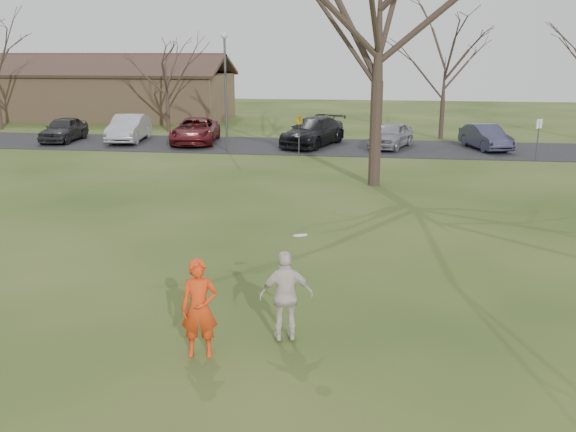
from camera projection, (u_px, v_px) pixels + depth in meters
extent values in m
plane|color=#1E380F|center=(258.00, 347.00, 11.73)|extent=(120.00, 120.00, 0.00)
cube|color=black|center=(340.00, 147.00, 35.64)|extent=(62.00, 6.50, 0.04)
imported|color=red|center=(199.00, 308.00, 11.21)|extent=(0.74, 0.55, 1.84)
imported|color=#252628|center=(64.00, 129.00, 37.59)|extent=(1.99, 4.36, 1.45)
imported|color=#A1A1A7|center=(129.00, 128.00, 37.52)|extent=(2.28, 5.02, 1.60)
imported|color=#591419|center=(195.00, 131.00, 36.81)|extent=(3.11, 5.54, 1.46)
imported|color=black|center=(313.00, 132.00, 35.91)|extent=(3.85, 5.91, 1.59)
imported|color=gray|center=(391.00, 135.00, 35.11)|extent=(2.93, 4.49, 1.42)
imported|color=#32334C|center=(486.00, 137.00, 34.63)|extent=(2.59, 4.35, 1.35)
imported|color=beige|center=(286.00, 296.00, 11.77)|extent=(1.10, 0.68, 1.75)
cylinder|color=white|center=(300.00, 235.00, 11.39)|extent=(0.28, 0.27, 0.10)
cube|color=#8C6D4C|center=(102.00, 96.00, 50.36)|extent=(20.00, 8.00, 3.50)
cube|color=#33231C|center=(88.00, 65.00, 47.76)|extent=(20.60, 4.40, 1.78)
cube|color=#33231C|center=(111.00, 64.00, 51.68)|extent=(20.60, 4.40, 1.78)
cube|color=#38281E|center=(99.00, 55.00, 49.54)|extent=(20.60, 0.45, 0.20)
cylinder|color=#47474C|center=(226.00, 96.00, 33.30)|extent=(0.12, 0.12, 6.00)
sphere|color=beige|center=(224.00, 36.00, 32.50)|extent=(0.34, 0.34, 0.34)
cylinder|color=#47474C|center=(299.00, 136.00, 32.79)|extent=(0.06, 0.06, 2.00)
cube|color=yellow|center=(299.00, 120.00, 32.57)|extent=(0.35, 0.35, 0.45)
cylinder|color=#47474C|center=(538.00, 141.00, 31.14)|extent=(0.06, 0.06, 2.00)
cube|color=silver|center=(539.00, 124.00, 30.92)|extent=(0.35, 0.35, 0.45)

